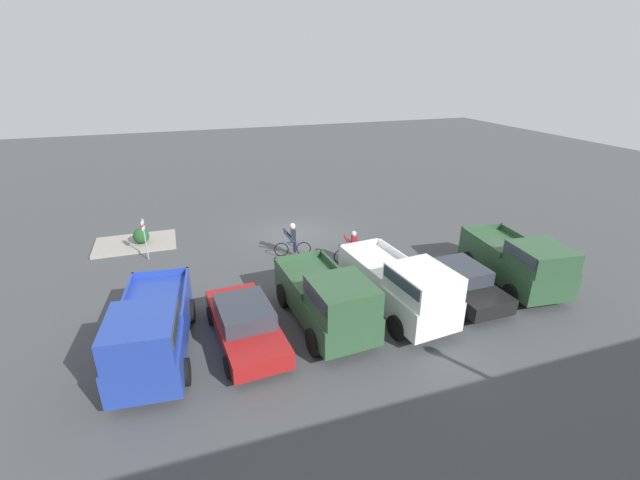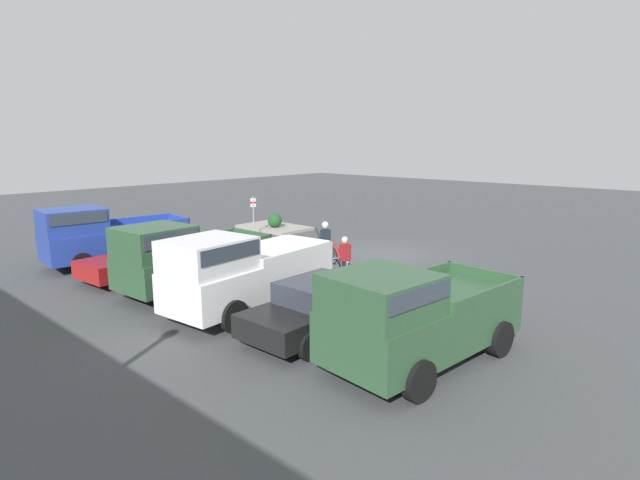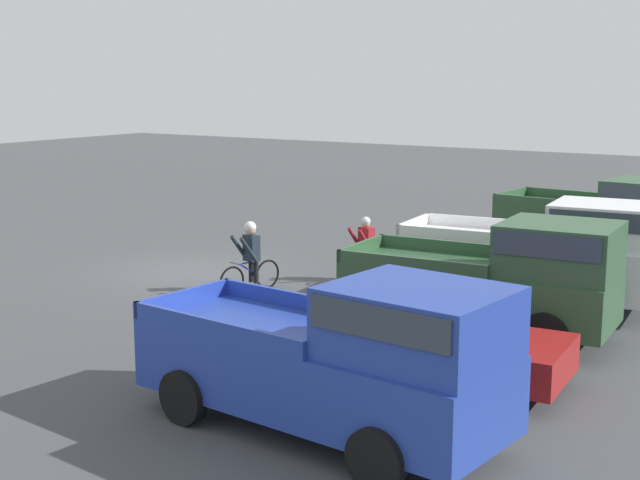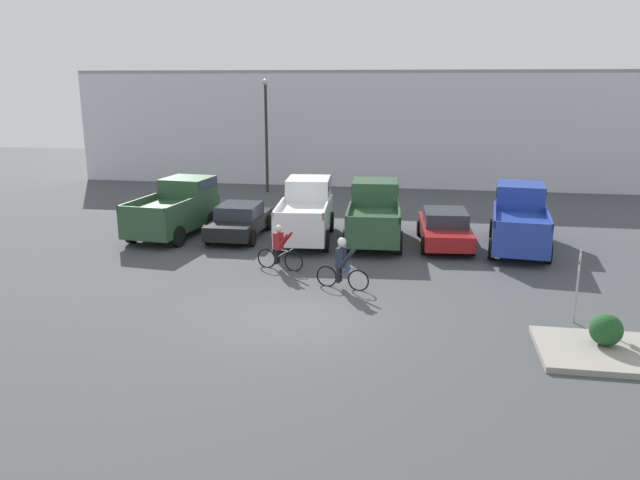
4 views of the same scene
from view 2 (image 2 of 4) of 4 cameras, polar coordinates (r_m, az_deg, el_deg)
The scene contains 12 objects.
ground_plane at distance 21.97m, azimuth 7.05°, elevation -1.57°, with size 80.00×80.00×0.00m, color #424447.
pickup_truck_0 at distance 11.03m, azimuth 10.66°, elevation -8.39°, with size 2.68×5.07×2.27m.
sedan_0 at distance 12.80m, azimuth 0.08°, elevation -7.60°, with size 2.02×4.35×1.40m.
pickup_truck_1 at distance 14.37m, azimuth -9.03°, elevation -3.57°, with size 2.53×5.54×2.33m.
pickup_truck_2 at distance 16.57m, azimuth -15.29°, elevation -1.85°, with size 2.48×5.17×2.32m.
sedan_1 at distance 19.19m, azimuth -19.16°, elevation -1.84°, with size 2.25×4.77×1.40m.
pickup_truck_3 at distance 21.52m, azimuth -23.40°, elevation 0.55°, with size 2.60×5.60×2.33m.
cyclist_0 at distance 20.30m, azimuth 0.58°, elevation -0.07°, with size 1.73×0.55×1.67m.
cyclist_1 at distance 17.54m, azimuth 2.80°, elevation -2.15°, with size 1.72×0.55×1.60m.
fire_lane_sign at distance 26.13m, azimuth -7.63°, elevation 3.23°, with size 0.12×0.29×2.04m.
curb_island at distance 28.14m, azimuth -5.25°, elevation 1.45°, with size 3.89×2.49×0.15m, color gray.
shrub at distance 27.64m, azimuth -5.20°, elevation 2.25°, with size 0.78×0.78×0.78m.
Camera 2 is at (-12.30, 17.55, 4.84)m, focal length 28.00 mm.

